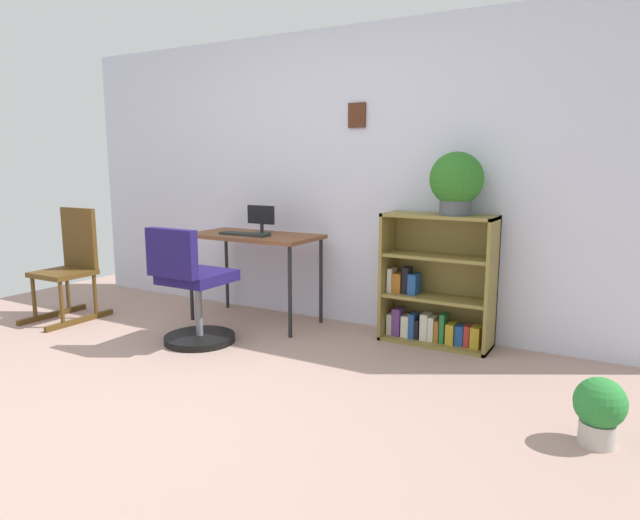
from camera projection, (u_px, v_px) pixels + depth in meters
name	position (u px, v px, depth m)	size (l,w,h in m)	color
ground_plane	(133.00, 411.00, 3.03)	(6.24, 6.24, 0.00)	tan
wall_back	(328.00, 179.00, 4.66)	(5.20, 0.12, 2.36)	silver
desk	(255.00, 242.00, 4.63)	(1.07, 0.55, 0.73)	brown
monitor	(261.00, 219.00, 4.61)	(0.25, 0.14, 0.23)	#262628
keyboard	(245.00, 234.00, 4.55)	(0.43, 0.12, 0.02)	#222926
office_chair	(192.00, 294.00, 4.08)	(0.52, 0.55, 0.87)	black
rocking_chair	(71.00, 264.00, 4.77)	(0.42, 0.64, 0.93)	#503615
bookshelf_low	(436.00, 287.00, 4.13)	(0.80, 0.30, 0.95)	olive
potted_plant_on_shelf	(456.00, 181.00, 3.88)	(0.37, 0.37, 0.44)	#474C51
potted_plant_floor	(600.00, 409.00, 2.64)	(0.24, 0.24, 0.33)	#B7B2A8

